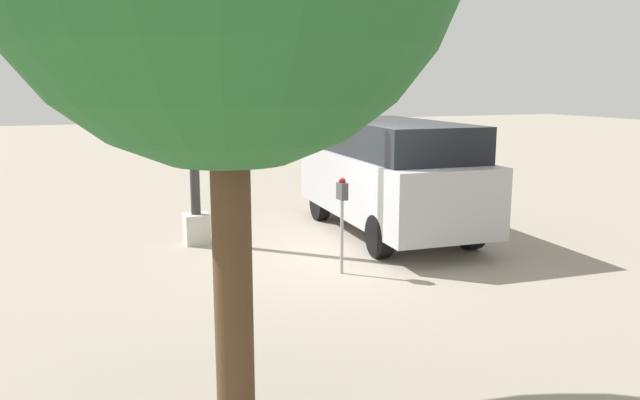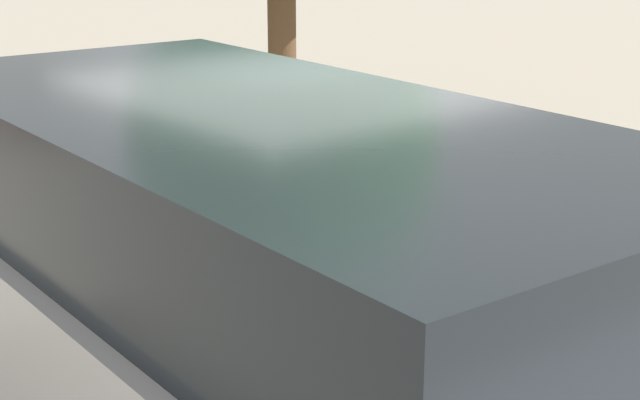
{
  "view_description": "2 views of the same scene",
  "coord_description": "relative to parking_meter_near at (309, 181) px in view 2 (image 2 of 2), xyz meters",
  "views": [
    {
      "loc": [
        -9.06,
        4.24,
        2.9
      ],
      "look_at": [
        0.06,
        0.55,
        1.07
      ],
      "focal_mm": 35.0,
      "sensor_mm": 36.0,
      "label": 1
    },
    {
      "loc": [
        4.7,
        -3.88,
        3.02
      ],
      "look_at": [
        -0.08,
        0.15,
        1.13
      ],
      "focal_mm": 55.0,
      "sensor_mm": 36.0,
      "label": 2
    }
  ],
  "objects": [
    {
      "name": "ground_plane",
      "position": [
        0.54,
        -0.43,
        -1.11
      ],
      "size": [
        80.0,
        80.0,
        0.0
      ],
      "primitive_type": "plane",
      "color": "gray"
    },
    {
      "name": "parked_van",
      "position": [
        2.09,
        -1.94,
        0.09
      ],
      "size": [
        5.22,
        2.3,
        2.21
      ],
      "rotation": [
        0.0,
        0.0,
        -0.06
      ],
      "color": "#B2B2B7",
      "rests_on": "ground"
    },
    {
      "name": "parking_meter_near",
      "position": [
        0.0,
        0.0,
        0.0
      ],
      "size": [
        0.21,
        0.12,
        1.51
      ],
      "rotation": [
        0.0,
        0.0,
        0.05
      ],
      "color": "#9E9EA3",
      "rests_on": "ground"
    }
  ]
}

